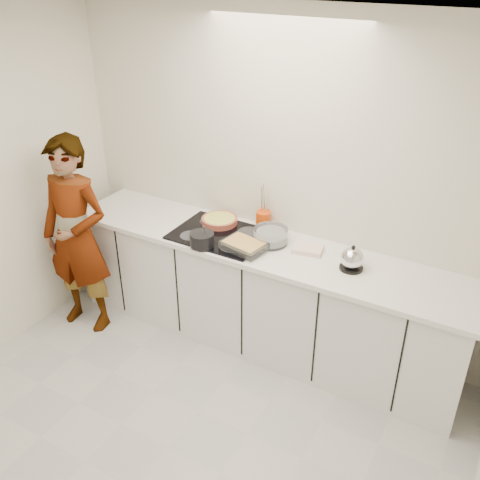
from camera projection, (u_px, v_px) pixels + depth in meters
The scene contains 14 objects.
floor at pixel (168, 448), 3.53m from camera, with size 3.60×3.20×0.00m, color beige.
ceiling at pixel (129, 28), 2.27m from camera, with size 3.60×3.20×0.00m, color white.
wall_back at pixel (281, 183), 4.12m from camera, with size 3.60×0.00×2.60m, color silver.
base_cabinets at pixel (259, 296), 4.29m from camera, with size 3.20×0.58×0.87m, color silver.
countertop at pixel (261, 247), 4.07m from camera, with size 3.24×0.64×0.04m, color white.
hob at pixel (220, 234), 4.19m from camera, with size 0.72×0.54×0.01m, color black.
tart_dish at pixel (219, 220), 4.34m from camera, with size 0.33×0.33×0.05m.
saucepan at pixel (202, 239), 4.00m from camera, with size 0.19×0.19×0.17m.
baking_dish at pixel (244, 245), 3.96m from camera, with size 0.34×0.28×0.06m.
mixing_bowl at pixel (271, 237), 4.06m from camera, with size 0.35×0.35×0.12m.
tea_towel at pixel (308, 249), 3.97m from camera, with size 0.22×0.16×0.04m, color white.
kettle at pixel (352, 259), 3.72m from camera, with size 0.21×0.21×0.19m.
utensil_crock at pixel (263, 220), 4.27m from camera, with size 0.12×0.12×0.15m, color #D94208.
cook at pixel (76, 237), 4.31m from camera, with size 0.61×0.40×1.68m, color silver.
Camera 1 is at (1.61, -1.87, 2.91)m, focal length 40.00 mm.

